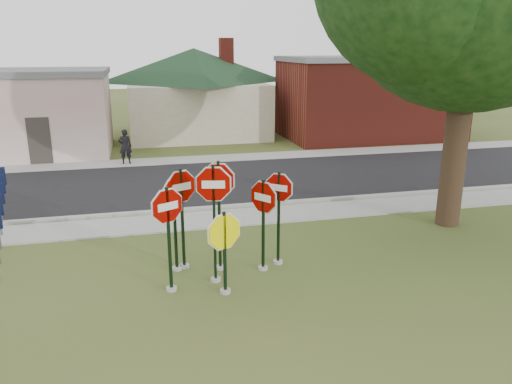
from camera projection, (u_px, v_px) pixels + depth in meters
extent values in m
plane|color=#384D1C|center=(228.00, 307.00, 10.45)|extent=(120.00, 120.00, 0.00)
cube|color=gray|center=(196.00, 221.00, 15.58)|extent=(60.00, 1.60, 0.06)
cube|color=black|center=(183.00, 184.00, 19.78)|extent=(60.00, 7.00, 0.04)
cube|color=gray|center=(174.00, 161.00, 23.79)|extent=(60.00, 1.60, 0.06)
cube|color=gray|center=(193.00, 210.00, 16.50)|extent=(60.00, 0.20, 0.14)
cylinder|color=#A2A097|center=(216.00, 279.00, 11.61)|extent=(0.24, 0.24, 0.08)
cube|color=black|center=(214.00, 225.00, 11.23)|extent=(0.07, 0.06, 2.78)
cylinder|color=white|center=(213.00, 184.00, 10.97)|extent=(1.09, 0.25, 1.11)
cylinder|color=#850400|center=(213.00, 184.00, 10.97)|extent=(1.01, 0.24, 1.03)
cube|color=white|center=(213.00, 184.00, 10.97)|extent=(0.50, 0.12, 0.18)
cylinder|color=#A2A097|center=(225.00, 291.00, 11.05)|extent=(0.24, 0.24, 0.08)
cube|color=black|center=(225.00, 253.00, 10.80)|extent=(0.07, 0.07, 1.89)
cylinder|color=white|center=(224.00, 232.00, 10.66)|extent=(1.06, 0.44, 1.14)
cylinder|color=#F9ED03|center=(224.00, 232.00, 10.66)|extent=(0.99, 0.41, 1.06)
cylinder|color=#A2A097|center=(172.00, 289.00, 11.16)|extent=(0.24, 0.24, 0.08)
cube|color=black|center=(169.00, 240.00, 10.83)|extent=(0.08, 0.07, 2.41)
cylinder|color=white|center=(167.00, 206.00, 10.62)|extent=(0.95, 0.51, 1.06)
cylinder|color=#850400|center=(167.00, 206.00, 10.62)|extent=(0.88, 0.48, 0.99)
cube|color=white|center=(167.00, 206.00, 10.62)|extent=(0.44, 0.24, 0.17)
cylinder|color=#A2A097|center=(263.00, 268.00, 12.21)|extent=(0.24, 0.24, 0.08)
cube|color=black|center=(263.00, 226.00, 11.90)|extent=(0.08, 0.08, 2.28)
cylinder|color=white|center=(263.00, 197.00, 11.71)|extent=(0.64, 0.88, 1.08)
cylinder|color=#850400|center=(263.00, 197.00, 11.71)|extent=(0.59, 0.82, 1.00)
cube|color=white|center=(263.00, 197.00, 11.71)|extent=(0.30, 0.41, 0.17)
cylinder|color=#A2A097|center=(220.00, 267.00, 12.24)|extent=(0.24, 0.24, 0.08)
cube|color=black|center=(219.00, 217.00, 11.88)|extent=(0.08, 0.07, 2.71)
cylinder|color=white|center=(219.00, 180.00, 11.62)|extent=(0.97, 0.57, 1.11)
cylinder|color=#850400|center=(219.00, 180.00, 11.62)|extent=(0.90, 0.53, 1.03)
cube|color=white|center=(219.00, 180.00, 11.62)|extent=(0.45, 0.26, 0.18)
cylinder|color=#A2A097|center=(184.00, 266.00, 12.31)|extent=(0.24, 0.24, 0.08)
cube|color=black|center=(182.00, 220.00, 11.97)|extent=(0.08, 0.07, 2.52)
cylinder|color=white|center=(181.00, 187.00, 11.74)|extent=(0.99, 0.51, 1.10)
cylinder|color=#850400|center=(181.00, 187.00, 11.74)|extent=(0.92, 0.48, 1.02)
cube|color=white|center=(181.00, 187.00, 11.74)|extent=(0.46, 0.24, 0.18)
cylinder|color=#A2A097|center=(278.00, 262.00, 12.56)|extent=(0.24, 0.24, 0.08)
cube|color=black|center=(279.00, 219.00, 12.24)|extent=(0.08, 0.08, 2.38)
cylinder|color=white|center=(279.00, 188.00, 12.02)|extent=(0.77, 0.64, 0.98)
cylinder|color=#850400|center=(279.00, 188.00, 12.02)|extent=(0.72, 0.59, 0.91)
cube|color=white|center=(279.00, 188.00, 12.02)|extent=(0.36, 0.30, 0.16)
cylinder|color=#A2A097|center=(177.00, 268.00, 12.19)|extent=(0.24, 0.24, 0.08)
cube|color=black|center=(175.00, 224.00, 11.87)|extent=(0.08, 0.08, 2.36)
cylinder|color=white|center=(174.00, 196.00, 11.67)|extent=(0.82, 0.82, 1.15)
cylinder|color=#850400|center=(174.00, 196.00, 11.67)|extent=(0.77, 0.77, 1.06)
cube|color=white|center=(174.00, 196.00, 11.67)|extent=(0.38, 0.38, 0.18)
cube|color=#332D28|center=(40.00, 141.00, 22.82)|extent=(1.00, 0.10, 2.20)
cube|color=beige|center=(195.00, 108.00, 31.00)|extent=(8.00, 8.00, 3.20)
pyramid|color=black|center=(193.00, 48.00, 29.99)|extent=(11.60, 11.60, 2.00)
cube|color=maroon|center=(226.00, 51.00, 30.50)|extent=(0.80, 0.80, 1.60)
cube|color=maroon|center=(369.00, 99.00, 29.79)|extent=(10.00, 6.00, 4.50)
cube|color=slate|center=(372.00, 59.00, 29.13)|extent=(10.20, 6.20, 0.30)
cube|color=white|center=(360.00, 99.00, 26.49)|extent=(2.00, 0.08, 0.90)
cylinder|color=black|center=(457.00, 130.00, 14.59)|extent=(0.70, 0.70, 5.82)
cylinder|color=black|center=(444.00, 90.00, 39.10)|extent=(0.50, 0.50, 4.00)
sphere|color=black|center=(449.00, 43.00, 38.10)|extent=(5.60, 5.60, 5.60)
imported|color=black|center=(125.00, 146.00, 22.90)|extent=(0.60, 0.41, 1.61)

